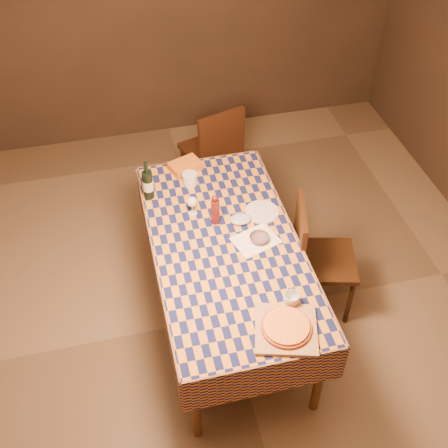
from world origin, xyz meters
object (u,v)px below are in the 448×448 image
object	(u,v)px
bowl	(259,238)
wine_bottle	(148,184)
pizza	(286,327)
chair_right	(314,254)
cutting_board	(286,329)
white_plate	(262,212)
dining_table	(226,252)
chair_far	(215,148)

from	to	relation	value
bowl	wine_bottle	bearing A→B (deg)	136.53
pizza	chair_right	distance (m)	0.91
cutting_board	bowl	xyz separation A→B (m)	(0.05, 0.71, 0.01)
white_plate	chair_right	size ratio (longest dim) A/B	0.25
dining_table	bowl	distance (m)	0.24
wine_bottle	chair_right	world-z (taller)	wine_bottle
chair_far	wine_bottle	bearing A→B (deg)	-129.65
pizza	white_plate	size ratio (longest dim) A/B	1.32
bowl	white_plate	xyz separation A→B (m)	(0.09, 0.25, -0.01)
cutting_board	white_plate	size ratio (longest dim) A/B	1.48
dining_table	cutting_board	size ratio (longest dim) A/B	5.39
dining_table	wine_bottle	distance (m)	0.73
dining_table	wine_bottle	size ratio (longest dim) A/B	6.12
cutting_board	chair_far	bearing A→B (deg)	88.17
white_plate	bowl	bearing A→B (deg)	-110.08
dining_table	white_plate	size ratio (longest dim) A/B	8.01
dining_table	white_plate	world-z (taller)	white_plate
chair_far	bowl	bearing A→B (deg)	-90.68
chair_right	dining_table	bearing A→B (deg)	179.75
cutting_board	chair_far	world-z (taller)	chair_far
cutting_board	wine_bottle	bearing A→B (deg)	113.95
wine_bottle	chair_right	bearing A→B (deg)	-28.92
white_plate	pizza	bearing A→B (deg)	-98.44
cutting_board	pizza	distance (m)	0.02
cutting_board	chair_right	xyz separation A→B (m)	(0.46, 0.73, -0.26)
cutting_board	wine_bottle	xyz separation A→B (m)	(-0.58, 1.30, 0.10)
cutting_board	chair_right	world-z (taller)	chair_right
chair_right	wine_bottle	bearing A→B (deg)	151.08
pizza	white_plate	bearing A→B (deg)	81.56
pizza	wine_bottle	bearing A→B (deg)	113.95
dining_table	chair_right	xyz separation A→B (m)	(0.63, -0.00, -0.17)
cutting_board	white_plate	distance (m)	0.97
bowl	chair_far	distance (m)	1.40
chair_right	chair_far	bearing A→B (deg)	106.34
dining_table	chair_right	size ratio (longest dim) A/B	1.98
dining_table	bowl	bearing A→B (deg)	-6.06
chair_right	white_plate	bearing A→B (deg)	144.24
dining_table	pizza	xyz separation A→B (m)	(0.17, -0.73, 0.11)
bowl	pizza	bearing A→B (deg)	-94.07
chair_far	chair_right	size ratio (longest dim) A/B	1.00
bowl	dining_table	bearing A→B (deg)	173.94
dining_table	chair_far	xyz separation A→B (m)	(0.23, 1.35, -0.17)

